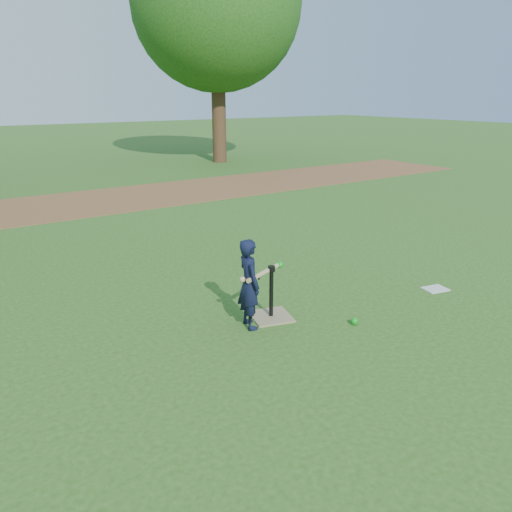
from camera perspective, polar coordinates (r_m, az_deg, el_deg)
ground at (r=5.58m, az=1.28°, el=-7.52°), size 80.00×80.00×0.00m
dirt_strip at (r=12.18m, az=-19.93°, el=5.63°), size 24.00×3.00×0.01m
child at (r=5.28m, az=-0.78°, el=-3.20°), size 0.31×0.40×0.99m
wiffle_ball_ground at (r=5.60m, az=11.18°, el=-7.32°), size 0.08×0.08×0.08m
clipboard at (r=6.86m, az=19.80°, el=-3.56°), size 0.34×0.29×0.01m
batting_tee at (r=5.64m, az=1.74°, el=-6.00°), size 0.53×0.53×0.61m
swing_action at (r=5.42m, az=1.04°, el=-1.80°), size 0.67×0.28×0.08m
tree_right at (r=18.87m, az=-4.55°, el=26.83°), size 5.80×5.80×8.21m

